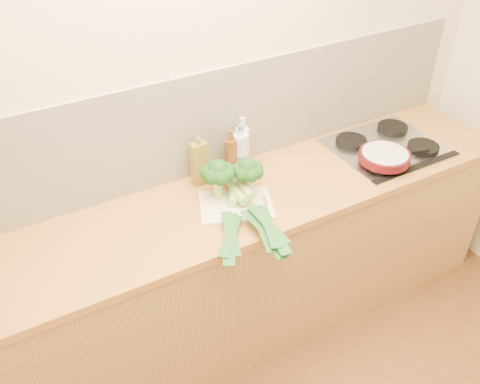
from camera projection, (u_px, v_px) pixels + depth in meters
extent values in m
plane|color=beige|center=(190.00, 102.00, 2.50)|extent=(3.50, 0.00, 3.50)
cube|color=silver|center=(192.00, 128.00, 2.57)|extent=(3.20, 0.02, 0.54)
cube|color=#AC8147|center=(223.00, 275.00, 2.80)|extent=(3.20, 0.60, 0.86)
cube|color=#B07234|center=(221.00, 207.00, 2.54)|extent=(3.20, 0.62, 0.04)
cube|color=silver|center=(386.00, 148.00, 2.92)|extent=(0.58, 0.50, 0.01)
cube|color=black|center=(417.00, 167.00, 2.76)|extent=(0.58, 0.04, 0.01)
cylinder|color=black|center=(381.00, 162.00, 2.77)|extent=(0.17, 0.17, 0.03)
cylinder|color=black|center=(423.00, 147.00, 2.88)|extent=(0.17, 0.17, 0.03)
cylinder|color=black|center=(351.00, 141.00, 2.93)|extent=(0.17, 0.17, 0.03)
cylinder|color=black|center=(393.00, 128.00, 3.05)|extent=(0.17, 0.17, 0.03)
cube|color=white|center=(236.00, 205.00, 2.51)|extent=(0.41, 0.36, 0.01)
cylinder|color=#B0C975|center=(218.00, 188.00, 2.53)|extent=(0.04, 0.04, 0.09)
sphere|color=#14380F|center=(218.00, 170.00, 2.47)|extent=(0.10, 0.10, 0.10)
sphere|color=#14380F|center=(226.00, 170.00, 2.50)|extent=(0.07, 0.07, 0.07)
sphere|color=#14380F|center=(220.00, 167.00, 2.52)|extent=(0.07, 0.07, 0.07)
sphere|color=#14380F|center=(211.00, 169.00, 2.51)|extent=(0.07, 0.07, 0.07)
sphere|color=#14380F|center=(208.00, 173.00, 2.48)|extent=(0.07, 0.07, 0.07)
sphere|color=#14380F|center=(212.00, 177.00, 2.45)|extent=(0.07, 0.07, 0.07)
sphere|color=#14380F|center=(220.00, 178.00, 2.44)|extent=(0.07, 0.07, 0.07)
sphere|color=#14380F|center=(227.00, 175.00, 2.46)|extent=(0.07, 0.07, 0.07)
cylinder|color=#B0C975|center=(248.00, 186.00, 2.55)|extent=(0.04, 0.04, 0.09)
sphere|color=#14380F|center=(248.00, 168.00, 2.49)|extent=(0.09, 0.09, 0.09)
sphere|color=#14380F|center=(256.00, 168.00, 2.52)|extent=(0.07, 0.07, 0.07)
sphere|color=#14380F|center=(249.00, 166.00, 2.53)|extent=(0.07, 0.07, 0.07)
sphere|color=#14380F|center=(242.00, 167.00, 2.53)|extent=(0.07, 0.07, 0.07)
sphere|color=#14380F|center=(239.00, 171.00, 2.50)|extent=(0.07, 0.07, 0.07)
sphere|color=#14380F|center=(243.00, 175.00, 2.47)|extent=(0.07, 0.07, 0.07)
sphere|color=#14380F|center=(251.00, 176.00, 2.47)|extent=(0.07, 0.07, 0.07)
sphere|color=#14380F|center=(256.00, 173.00, 2.49)|extent=(0.07, 0.07, 0.07)
cylinder|color=white|center=(234.00, 179.00, 2.63)|extent=(0.09, 0.12, 0.04)
cylinder|color=#9BC060|center=(233.00, 194.00, 2.53)|extent=(0.11, 0.15, 0.04)
cube|color=#1C4F21|center=(231.00, 236.00, 2.29)|extent=(0.23, 0.26, 0.02)
cube|color=#1C4F21|center=(230.00, 238.00, 2.28)|extent=(0.22, 0.32, 0.01)
cube|color=#1C4F21|center=(231.00, 233.00, 2.30)|extent=(0.13, 0.28, 0.02)
cylinder|color=white|center=(228.00, 180.00, 2.60)|extent=(0.05, 0.12, 0.04)
cylinder|color=#9BC060|center=(238.00, 194.00, 2.51)|extent=(0.06, 0.14, 0.04)
cube|color=#1C4F21|center=(264.00, 231.00, 2.29)|extent=(0.13, 0.30, 0.02)
cube|color=#1C4F21|center=(266.00, 233.00, 2.28)|extent=(0.09, 0.34, 0.01)
cube|color=#1C4F21|center=(263.00, 229.00, 2.30)|extent=(0.07, 0.28, 0.02)
cylinder|color=white|center=(237.00, 174.00, 2.60)|extent=(0.06, 0.12, 0.04)
cylinder|color=#9BC060|center=(246.00, 189.00, 2.51)|extent=(0.06, 0.15, 0.04)
cube|color=#1C4F21|center=(269.00, 226.00, 2.29)|extent=(0.14, 0.30, 0.02)
cube|color=#1C4F21|center=(271.00, 229.00, 2.27)|extent=(0.11, 0.34, 0.01)
cube|color=#1C4F21|center=(268.00, 224.00, 2.29)|extent=(0.05, 0.28, 0.02)
cylinder|color=#440B12|center=(385.00, 156.00, 2.75)|extent=(0.27, 0.27, 0.04)
cylinder|color=beige|center=(385.00, 153.00, 2.73)|extent=(0.24, 0.24, 0.00)
cube|color=black|center=(417.00, 151.00, 2.79)|extent=(0.13, 0.05, 0.02)
cube|color=olive|center=(199.00, 164.00, 2.59)|extent=(0.08, 0.05, 0.23)
cylinder|color=olive|center=(198.00, 141.00, 2.52)|extent=(0.02, 0.02, 0.03)
cylinder|color=silver|center=(242.00, 148.00, 2.72)|extent=(0.07, 0.07, 0.22)
cylinder|color=silver|center=(243.00, 123.00, 2.63)|extent=(0.03, 0.03, 0.06)
cylinder|color=#603712|center=(231.00, 157.00, 2.66)|extent=(0.06, 0.06, 0.21)
cylinder|color=#603712|center=(231.00, 135.00, 2.59)|extent=(0.03, 0.03, 0.05)
cylinder|color=silver|center=(241.00, 154.00, 2.67)|extent=(0.08, 0.08, 0.22)
cylinder|color=silver|center=(241.00, 132.00, 2.60)|extent=(0.03, 0.03, 0.03)
cylinder|color=#2D6CAB|center=(241.00, 159.00, 2.69)|extent=(0.08, 0.08, 0.07)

